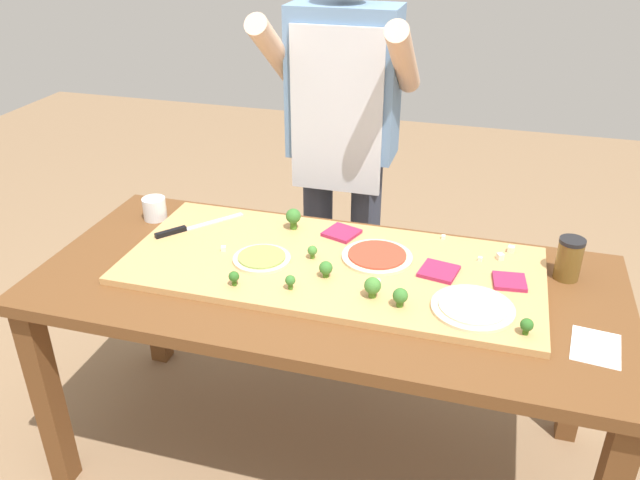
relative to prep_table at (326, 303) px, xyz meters
name	(u,v)px	position (x,y,z in m)	size (l,w,h in m)	color
ground_plane	(325,454)	(0.00, 0.00, -0.65)	(8.00, 8.00, 0.00)	#896B4C
prep_table	(326,303)	(0.00, 0.00, 0.00)	(1.79, 0.80, 0.74)	brown
cutting_board	(330,265)	(0.00, 0.06, 0.10)	(1.30, 0.57, 0.02)	tan
chefs_knife	(188,228)	(-0.54, 0.15, 0.12)	(0.22, 0.27, 0.02)	#B7BABF
pizza_whole_pesto_green	(262,258)	(-0.22, 0.02, 0.12)	(0.18, 0.18, 0.02)	beige
pizza_whole_tomato_red	(377,256)	(0.13, 0.13, 0.12)	(0.22, 0.22, 0.02)	beige
pizza_whole_cheese_artichoke	(473,307)	(0.44, -0.08, 0.12)	(0.23, 0.23, 0.02)	beige
pizza_slice_near_right	(342,233)	(-0.02, 0.26, 0.12)	(0.10, 0.10, 0.01)	#9E234C
pizza_slice_center	(509,282)	(0.54, 0.09, 0.12)	(0.09, 0.09, 0.01)	#9E234C
pizza_slice_far_left	(439,271)	(0.33, 0.09, 0.12)	(0.11, 0.11, 0.01)	#9E234C
broccoli_floret_center_right	(290,281)	(-0.08, -0.12, 0.14)	(0.03, 0.03, 0.05)	#3F7220
broccoli_floret_front_left	(234,277)	(-0.24, -0.15, 0.14)	(0.03, 0.03, 0.05)	#366618
broccoli_floret_back_mid	(400,296)	(0.25, -0.12, 0.15)	(0.04, 0.04, 0.06)	#3F7220
broccoli_floret_front_right	(312,251)	(-0.07, 0.07, 0.14)	(0.03, 0.03, 0.04)	#487A23
broccoli_floret_back_right	(373,286)	(0.16, -0.09, 0.15)	(0.05, 0.05, 0.06)	#487A23
broccoli_floret_center_left	(326,268)	(0.01, -0.02, 0.14)	(0.04, 0.04, 0.05)	#3F7220
broccoli_floret_front_mid	(527,325)	(0.59, -0.16, 0.14)	(0.03, 0.03, 0.05)	#366618
broccoli_floret_back_left	(293,217)	(-0.19, 0.25, 0.16)	(0.05, 0.05, 0.07)	#3F7220
cheese_crumble_a	(377,283)	(0.16, -0.03, 0.12)	(0.02, 0.02, 0.02)	silver
cheese_crumble_b	(480,259)	(0.45, 0.20, 0.12)	(0.01, 0.01, 0.01)	white
cheese_crumble_c	(511,249)	(0.54, 0.29, 0.12)	(0.02, 0.02, 0.02)	silver
cheese_crumble_d	(443,237)	(0.32, 0.32, 0.12)	(0.01, 0.01, 0.01)	white
cheese_crumble_e	(224,249)	(-0.36, 0.04, 0.12)	(0.02, 0.02, 0.02)	white
cheese_crumble_f	(500,256)	(0.51, 0.23, 0.12)	(0.02, 0.02, 0.02)	silver
flour_cup	(155,210)	(-0.71, 0.23, 0.13)	(0.08, 0.08, 0.08)	white
sauce_jar	(569,259)	(0.70, 0.21, 0.16)	(0.08, 0.08, 0.13)	brown
recipe_note	(596,347)	(0.76, -0.14, 0.09)	(0.12, 0.16, 0.00)	white
cook_center	(342,130)	(-0.12, 0.65, 0.35)	(0.54, 0.39, 1.67)	#333847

